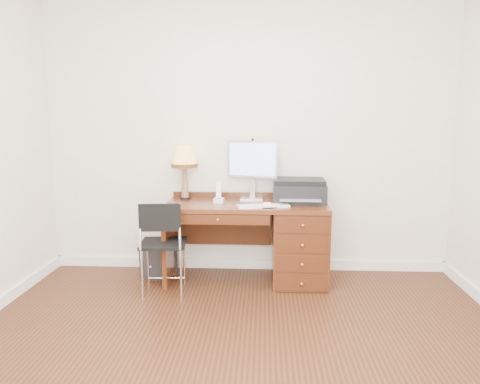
# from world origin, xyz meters

# --- Properties ---
(ground) EXTENTS (4.00, 4.00, 0.00)m
(ground) POSITION_xyz_m (0.00, 0.00, 0.00)
(ground) COLOR #33180B
(ground) RESTS_ON ground
(room_shell) EXTENTS (4.00, 4.00, 4.00)m
(room_shell) POSITION_xyz_m (0.00, 0.63, 0.05)
(room_shell) COLOR silver
(room_shell) RESTS_ON ground
(desk) EXTENTS (1.50, 0.67, 0.75)m
(desk) POSITION_xyz_m (0.32, 1.40, 0.41)
(desk) COLOR #582612
(desk) RESTS_ON ground
(monitor) EXTENTS (0.49, 0.21, 0.57)m
(monitor) POSITION_xyz_m (0.04, 1.63, 1.11)
(monitor) COLOR silver
(monitor) RESTS_ON desk
(keyboard) EXTENTS (0.48, 0.24, 0.02)m
(keyboard) POSITION_xyz_m (0.16, 1.22, 0.76)
(keyboard) COLOR white
(keyboard) RESTS_ON desk
(mouse_pad) EXTENTS (0.20, 0.20, 0.04)m
(mouse_pad) POSITION_xyz_m (0.19, 1.24, 0.76)
(mouse_pad) COLOR black
(mouse_pad) RESTS_ON desk
(printer) EXTENTS (0.50, 0.39, 0.22)m
(printer) POSITION_xyz_m (0.49, 1.49, 0.86)
(printer) COLOR black
(printer) RESTS_ON desk
(leg_lamp) EXTENTS (0.26, 0.26, 0.53)m
(leg_lamp) POSITION_xyz_m (-0.61, 1.58, 1.14)
(leg_lamp) COLOR black
(leg_lamp) RESTS_ON desk
(phone) EXTENTS (0.10, 0.10, 0.19)m
(phone) POSITION_xyz_m (-0.26, 1.42, 0.81)
(phone) COLOR white
(phone) RESTS_ON desk
(pen_cup) EXTENTS (0.09, 0.09, 0.11)m
(pen_cup) POSITION_xyz_m (0.34, 1.50, 0.80)
(pen_cup) COLOR black
(pen_cup) RESTS_ON desk
(chair) EXTENTS (0.43, 0.43, 0.83)m
(chair) POSITION_xyz_m (-0.73, 1.01, 0.50)
(chair) COLOR black
(chair) RESTS_ON ground
(equipment_box) EXTENTS (0.35, 0.35, 0.31)m
(equipment_box) POSITION_xyz_m (-0.87, 1.46, 0.15)
(equipment_box) COLOR black
(equipment_box) RESTS_ON ground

